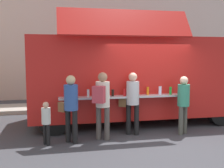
# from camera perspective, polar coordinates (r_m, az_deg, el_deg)

# --- Properties ---
(ground_plane) EXTENTS (60.00, 60.00, 0.00)m
(ground_plane) POSITION_cam_1_polar(r_m,az_deg,el_deg) (7.18, 10.58, -11.80)
(ground_plane) COLOR #38383D
(curb_strip) EXTENTS (28.00, 1.60, 0.15)m
(curb_strip) POSITION_cam_1_polar(r_m,az_deg,el_deg) (11.48, -19.24, -4.91)
(curb_strip) COLOR #9E998E
(curb_strip) RESTS_ON ground
(building_behind) EXTENTS (32.00, 2.40, 9.46)m
(building_behind) POSITION_cam_1_polar(r_m,az_deg,el_deg) (15.31, -14.24, 15.41)
(building_behind) COLOR #C3B0A6
(building_behind) RESTS_ON ground
(food_truck_main) EXTENTS (6.55, 3.07, 3.43)m
(food_truck_main) POSITION_cam_1_polar(r_m,az_deg,el_deg) (8.99, 4.49, 1.64)
(food_truck_main) COLOR red
(food_truck_main) RESTS_ON ground
(trash_bin) EXTENTS (0.60, 0.60, 0.88)m
(trash_bin) POSITION_cam_1_polar(r_m,az_deg,el_deg) (12.76, 17.86, -2.13)
(trash_bin) COLOR #2E5C39
(trash_bin) RESTS_ON ground
(customer_front_ordering) EXTENTS (0.54, 0.43, 1.72)m
(customer_front_ordering) POSITION_cam_1_polar(r_m,az_deg,el_deg) (7.50, 4.22, -2.94)
(customer_front_ordering) COLOR black
(customer_front_ordering) RESTS_ON ground
(customer_mid_with_backpack) EXTENTS (0.49, 0.57, 1.75)m
(customer_mid_with_backpack) POSITION_cam_1_polar(r_m,az_deg,el_deg) (7.00, -2.07, -3.13)
(customer_mid_with_backpack) COLOR #4D4540
(customer_mid_with_backpack) RESTS_ON ground
(customer_rear_waiting) EXTENTS (0.49, 0.48, 1.70)m
(customer_rear_waiting) POSITION_cam_1_polar(r_m,az_deg,el_deg) (6.86, -8.63, -3.95)
(customer_rear_waiting) COLOR black
(customer_rear_waiting) RESTS_ON ground
(customer_extra_browsing) EXTENTS (0.33, 0.33, 1.61)m
(customer_extra_browsing) POSITION_cam_1_polar(r_m,az_deg,el_deg) (7.79, 14.67, -3.20)
(customer_extra_browsing) COLOR #4B4B41
(customer_extra_browsing) RESTS_ON ground
(child_near_queue) EXTENTS (0.22, 0.22, 1.07)m
(child_near_queue) POSITION_cam_1_polar(r_m,az_deg,el_deg) (6.87, -13.58, -7.17)
(child_near_queue) COLOR black
(child_near_queue) RESTS_ON ground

